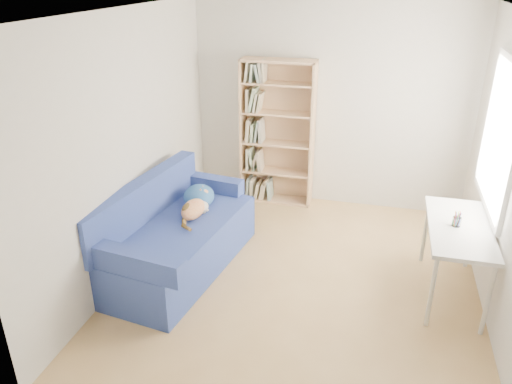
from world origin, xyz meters
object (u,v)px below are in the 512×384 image
desk (459,233)px  sofa (175,236)px  bookshelf (277,139)px  pen_cup (457,221)px

desk → sofa: bearing=-175.8°
bookshelf → pen_cup: (2.06, -1.69, -0.07)m
bookshelf → desk: size_ratio=1.56×
bookshelf → desk: 2.69m
sofa → pen_cup: sofa is taller
bookshelf → desk: (2.09, -1.68, -0.20)m
sofa → desk: size_ratio=1.70×
sofa → bookshelf: 2.06m
desk → pen_cup: 0.13m
bookshelf → pen_cup: size_ratio=12.83×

